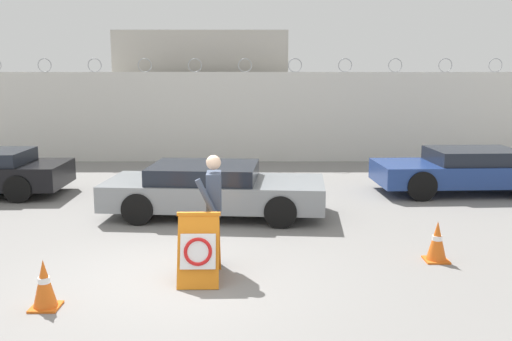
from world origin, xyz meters
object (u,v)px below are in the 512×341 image
object	(u,v)px
barricade_sign	(201,247)
security_guard	(216,205)
traffic_cone_mid	(439,242)
parked_car_far_side	(468,170)
traffic_cone_near	(47,284)
parked_car_rear_sedan	(215,189)

from	to	relation	value
barricade_sign	security_guard	world-z (taller)	security_guard
traffic_cone_mid	barricade_sign	bearing A→B (deg)	-166.90
security_guard	traffic_cone_mid	distance (m)	3.68
traffic_cone_mid	parked_car_far_side	bearing A→B (deg)	65.80
barricade_sign	traffic_cone_near	xyz separation A→B (m)	(-1.92, -0.99, -0.18)
security_guard	traffic_cone_near	size ratio (longest dim) A/B	2.70
barricade_sign	parked_car_rear_sedan	distance (m)	3.89
traffic_cone_mid	security_guard	bearing A→B (deg)	-176.37
traffic_cone_near	traffic_cone_mid	size ratio (longest dim) A/B	0.99
barricade_sign	security_guard	xyz separation A→B (m)	(0.18, 0.65, 0.49)
barricade_sign	security_guard	bearing A→B (deg)	73.76
parked_car_rear_sedan	parked_car_far_side	size ratio (longest dim) A/B	1.05
parked_car_rear_sedan	parked_car_far_side	xyz separation A→B (m)	(6.24, 2.26, 0.02)
barricade_sign	traffic_cone_mid	bearing A→B (deg)	11.96
barricade_sign	traffic_cone_near	bearing A→B (deg)	-153.83
barricade_sign	parked_car_rear_sedan	xyz separation A→B (m)	(-0.08, 3.89, 0.06)
parked_car_far_side	parked_car_rear_sedan	bearing A→B (deg)	16.96
parked_car_far_side	traffic_cone_mid	bearing A→B (deg)	62.87
traffic_cone_near	parked_car_rear_sedan	size ratio (longest dim) A/B	0.14
security_guard	traffic_cone_mid	size ratio (longest dim) A/B	2.67
traffic_cone_mid	traffic_cone_near	bearing A→B (deg)	-161.83
security_guard	parked_car_far_side	xyz separation A→B (m)	(5.98, 5.50, -0.41)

